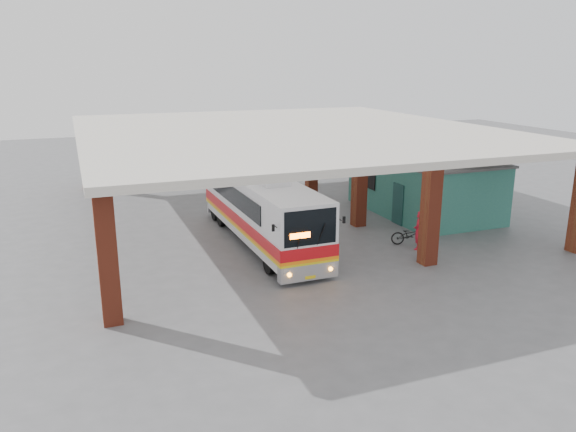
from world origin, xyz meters
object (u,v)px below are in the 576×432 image
(coach_bus, at_px, (261,208))
(red_chair, at_px, (357,201))
(motorcycle, at_px, (411,235))
(pedestrian, at_px, (419,230))

(coach_bus, height_order, red_chair, coach_bus)
(motorcycle, distance_m, pedestrian, 0.77)
(coach_bus, bearing_deg, red_chair, 30.22)
(red_chair, bearing_deg, pedestrian, -107.32)
(motorcycle, distance_m, red_chair, 7.13)
(motorcycle, height_order, pedestrian, pedestrian)
(pedestrian, bearing_deg, motorcycle, -136.12)
(pedestrian, relative_size, red_chair, 2.41)
(motorcycle, bearing_deg, red_chair, 13.91)
(motorcycle, relative_size, red_chair, 2.45)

